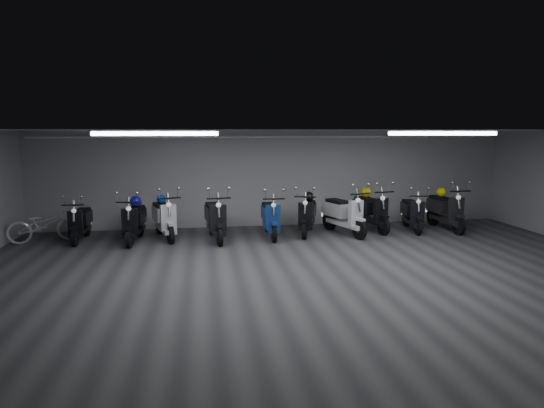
{
  "coord_description": "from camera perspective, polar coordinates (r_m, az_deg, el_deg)",
  "views": [
    {
      "loc": [
        -2.11,
        -8.23,
        2.79
      ],
      "look_at": [
        -0.49,
        2.5,
        1.05
      ],
      "focal_mm": 30.14,
      "sensor_mm": 36.0,
      "label": 1
    }
  ],
  "objects": [
    {
      "name": "floor",
      "position": [
        8.95,
        5.55,
        -9.14
      ],
      "size": [
        14.0,
        10.0,
        0.01
      ],
      "primitive_type": "cube",
      "color": "#323335",
      "rests_on": "ground"
    },
    {
      "name": "ceiling",
      "position": [
        8.5,
        5.85,
        9.17
      ],
      "size": [
        14.0,
        10.0,
        0.01
      ],
      "primitive_type": "cube",
      "color": "gray",
      "rests_on": "ground"
    },
    {
      "name": "back_wall",
      "position": [
        13.48,
        0.45,
        3.18
      ],
      "size": [
        14.0,
        0.01,
        2.8
      ],
      "primitive_type": "cube",
      "color": "gray",
      "rests_on": "ground"
    },
    {
      "name": "front_wall",
      "position": [
        4.1,
        23.54,
        -11.48
      ],
      "size": [
        14.0,
        0.01,
        2.8
      ],
      "primitive_type": "cube",
      "color": "gray",
      "rests_on": "ground"
    },
    {
      "name": "fluor_strip_left",
      "position": [
        9.28,
        -14.27,
        8.52
      ],
      "size": [
        2.4,
        0.18,
        0.08
      ],
      "primitive_type": "cube",
      "color": "white",
      "rests_on": "ceiling"
    },
    {
      "name": "fluor_strip_right",
      "position": [
        10.55,
        20.58,
        8.26
      ],
      "size": [
        2.4,
        0.18,
        0.08
      ],
      "primitive_type": "cube",
      "color": "white",
      "rests_on": "ceiling"
    },
    {
      "name": "conduit",
      "position": [
        13.32,
        0.52,
        8.37
      ],
      "size": [
        13.6,
        0.05,
        0.05
      ],
      "primitive_type": "cylinder",
      "rotation": [
        0.0,
        1.57,
        0.0
      ],
      "color": "white",
      "rests_on": "back_wall"
    },
    {
      "name": "scooter_0",
      "position": [
        12.59,
        -22.87,
        -1.47
      ],
      "size": [
        0.58,
        1.71,
        1.27
      ],
      "primitive_type": null,
      "rotation": [
        0.0,
        0.0,
        -0.01
      ],
      "color": "black",
      "rests_on": "floor"
    },
    {
      "name": "scooter_1",
      "position": [
        12.03,
        -16.84,
        -1.35
      ],
      "size": [
        0.77,
        1.9,
        1.38
      ],
      "primitive_type": null,
      "rotation": [
        0.0,
        0.0,
        -0.08
      ],
      "color": "black",
      "rests_on": "floor"
    },
    {
      "name": "scooter_2",
      "position": [
        12.17,
        -13.34,
        -0.95
      ],
      "size": [
        1.18,
        2.03,
        1.43
      ],
      "primitive_type": null,
      "rotation": [
        0.0,
        0.0,
        0.3
      ],
      "color": "#BDBCC1",
      "rests_on": "floor"
    },
    {
      "name": "scooter_3",
      "position": [
        11.78,
        -7.11,
        -1.02
      ],
      "size": [
        0.9,
        2.04,
        1.47
      ],
      "primitive_type": null,
      "rotation": [
        0.0,
        0.0,
        0.12
      ],
      "color": "black",
      "rests_on": "floor"
    },
    {
      "name": "scooter_4",
      "position": [
        12.05,
        -0.19,
        -0.94
      ],
      "size": [
        0.62,
        1.85,
        1.38
      ],
      "primitive_type": null,
      "rotation": [
        0.0,
        0.0,
        -0.0
      ],
      "color": "navy",
      "rests_on": "floor"
    },
    {
      "name": "scooter_5",
      "position": [
        12.42,
        4.45,
        -0.65
      ],
      "size": [
        1.21,
        1.96,
        1.38
      ],
      "primitive_type": null,
      "rotation": [
        0.0,
        0.0,
        -0.34
      ],
      "color": "black",
      "rests_on": "floor"
    },
    {
      "name": "scooter_6",
      "position": [
        12.5,
        9.01,
        -0.45
      ],
      "size": [
        1.29,
        2.09,
        1.48
      ],
      "primitive_type": null,
      "rotation": [
        0.0,
        0.0,
        0.35
      ],
      "color": "silver",
      "rests_on": "floor"
    },
    {
      "name": "scooter_7",
      "position": [
        13.14,
        12.26,
        -0.12
      ],
      "size": [
        1.02,
        2.05,
        1.46
      ],
      "primitive_type": null,
      "rotation": [
        0.0,
        0.0,
        0.2
      ],
      "color": "black",
      "rests_on": "floor"
    },
    {
      "name": "scooter_8",
      "position": [
        13.41,
        17.15,
        -0.43
      ],
      "size": [
        0.87,
        1.85,
        1.33
      ],
      "primitive_type": null,
      "rotation": [
        0.0,
        0.0,
        -0.16
      ],
      "color": "black",
      "rests_on": "floor"
    },
    {
      "name": "scooter_9",
      "position": [
        13.8,
        20.92,
        -0.03
      ],
      "size": [
        0.73,
        2.02,
        1.49
      ],
      "primitive_type": null,
      "rotation": [
        0.0,
        0.0,
        0.03
      ],
      "color": "black",
      "rests_on": "floor"
    },
    {
      "name": "bicycle",
      "position": [
        12.88,
        -26.59,
        -1.89
      ],
      "size": [
        1.8,
        1.07,
        1.1
      ],
      "primitive_type": "imported",
      "rotation": [
        0.0,
        0.0,
        1.87
      ],
      "color": "silver",
      "rests_on": "floor"
    },
    {
      "name": "helmet_0",
      "position": [
        12.38,
        -13.66,
        0.58
      ],
      "size": [
        0.24,
        0.24,
        0.24
      ],
      "primitive_type": "sphere",
      "color": "#0E339B",
      "rests_on": "scooter_2"
    },
    {
      "name": "helmet_1",
      "position": [
        12.63,
        4.6,
        0.91
      ],
      "size": [
        0.28,
        0.28,
        0.28
      ],
      "primitive_type": "sphere",
      "color": "black",
      "rests_on": "scooter_5"
    },
    {
      "name": "helmet_2",
      "position": [
        13.32,
        11.69,
        1.41
      ],
      "size": [
        0.29,
        0.29,
        0.29
      ],
      "primitive_type": "sphere",
      "color": "gold",
      "rests_on": "scooter_7"
    },
    {
      "name": "helmet_3",
      "position": [
        12.22,
        -16.64,
        0.3
      ],
      "size": [
        0.29,
        0.29,
        0.29
      ],
      "primitive_type": "sphere",
      "color": "#0F0D92",
      "rests_on": "scooter_1"
    },
    {
      "name": "helmet_4",
      "position": [
        14.0,
        20.4,
        1.39
      ],
      "size": [
        0.26,
        0.26,
        0.26
      ],
      "primitive_type": "sphere",
      "color": "#EDF10E",
      "rests_on": "scooter_9"
    }
  ]
}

